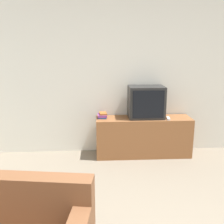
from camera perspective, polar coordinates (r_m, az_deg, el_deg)
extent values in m
cube|color=silver|center=(4.44, 1.82, 7.69)|extent=(9.00, 0.06, 2.60)
cube|color=brown|center=(4.44, 6.80, -5.32)|extent=(1.57, 0.43, 0.65)
cube|color=black|center=(4.32, 7.44, 2.17)|extent=(0.58, 0.38, 0.52)
cube|color=black|center=(4.13, 7.93, 1.62)|extent=(0.50, 0.01, 0.44)
cube|color=#23478E|center=(4.31, -2.08, -1.13)|extent=(0.16, 0.19, 0.02)
cube|color=#7A3884|center=(4.32, -2.13, -0.72)|extent=(0.15, 0.21, 0.03)
cube|color=#995623|center=(4.31, -1.97, -0.31)|extent=(0.13, 0.18, 0.03)
cube|color=#B7B7B7|center=(4.33, 12.16, -1.37)|extent=(0.07, 0.19, 0.02)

